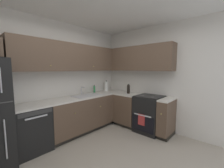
{
  "coord_description": "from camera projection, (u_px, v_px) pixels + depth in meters",
  "views": [
    {
      "loc": [
        -1.58,
        -1.51,
        1.56
      ],
      "look_at": [
        0.98,
        0.81,
        1.19
      ],
      "focal_mm": 22.83,
      "sensor_mm": 36.0,
      "label": 1
    }
  ],
  "objects": [
    {
      "name": "upper_cabinets_back",
      "position": [
        70.0,
        57.0,
        3.35
      ],
      "size": [
        2.55,
        0.34,
        0.64
      ],
      "color": "brown"
    },
    {
      "name": "sink",
      "position": [
        87.0,
        97.0,
        3.58
      ],
      "size": [
        0.7,
        0.4,
        0.1
      ],
      "color": "#B7B7BC",
      "rests_on": "countertop_back"
    },
    {
      "name": "oil_bottle",
      "position": [
        128.0,
        89.0,
        3.89
      ],
      "size": [
        0.08,
        0.08,
        0.26
      ],
      "color": "black",
      "rests_on": "countertop_right"
    },
    {
      "name": "countertop_back",
      "position": [
        81.0,
        97.0,
        3.47
      ],
      "size": [
        2.87,
        0.6,
        0.03
      ],
      "primitive_type": "cube",
      "color": "beige",
      "rests_on": "lower_cabinets_back"
    },
    {
      "name": "faucet",
      "position": [
        82.0,
        90.0,
        3.71
      ],
      "size": [
        0.07,
        0.16,
        0.2
      ],
      "color": "silver",
      "rests_on": "countertop_back"
    },
    {
      "name": "upper_cabinets_right",
      "position": [
        135.0,
        59.0,
        3.83
      ],
      "size": [
        0.32,
        2.05,
        0.64
      ],
      "color": "brown"
    },
    {
      "name": "ground_plane",
      "position": [
        108.0,
        165.0,
        2.33
      ],
      "size": [
        3.76,
        3.31,
        0.02
      ],
      "primitive_type": "cube",
      "color": "#A89E8E"
    },
    {
      "name": "dishwasher",
      "position": [
        31.0,
        129.0,
        2.68
      ],
      "size": [
        0.6,
        0.63,
        0.85
      ],
      "color": "black",
      "rests_on": "ground_plane"
    },
    {
      "name": "countertop_right",
      "position": [
        137.0,
        95.0,
        3.71
      ],
      "size": [
        0.6,
        1.5,
        0.03
      ],
      "color": "beige",
      "rests_on": "lower_cabinets_right"
    },
    {
      "name": "wall_back",
      "position": [
        56.0,
        79.0,
        3.31
      ],
      "size": [
        3.86,
        0.05,
        2.64
      ],
      "primitive_type": "cube",
      "color": "silver",
      "rests_on": "ground_plane"
    },
    {
      "name": "wall_right",
      "position": [
        160.0,
        78.0,
        3.6
      ],
      "size": [
        0.05,
        3.41,
        2.64
      ],
      "primitive_type": "cube",
      "color": "silver",
      "rests_on": "ground_plane"
    },
    {
      "name": "lower_cabinets_right",
      "position": [
        137.0,
        112.0,
        3.76
      ],
      "size": [
        0.62,
        1.5,
        0.85
      ],
      "color": "brown",
      "rests_on": "ground_plane"
    },
    {
      "name": "soap_bottle",
      "position": [
        94.0,
        89.0,
        4.02
      ],
      "size": [
        0.05,
        0.05,
        0.22
      ],
      "color": "#338C4C",
      "rests_on": "countertop_back"
    },
    {
      "name": "oven_range",
      "position": [
        149.0,
        113.0,
        3.54
      ],
      "size": [
        0.68,
        0.62,
        1.04
      ],
      "color": "black",
      "rests_on": "ground_plane"
    },
    {
      "name": "lower_cabinets_back",
      "position": [
        81.0,
        114.0,
        3.52
      ],
      "size": [
        1.67,
        0.62,
        0.85
      ],
      "color": "brown",
      "rests_on": "ground_plane"
    },
    {
      "name": "paper_towel_roll",
      "position": [
        106.0,
        86.0,
        4.35
      ],
      "size": [
        0.11,
        0.11,
        0.33
      ],
      "color": "white",
      "rests_on": "countertop_back"
    }
  ]
}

